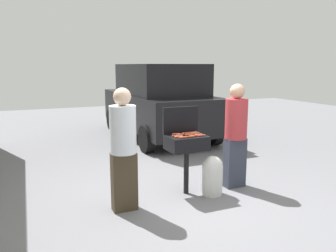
{
  "coord_description": "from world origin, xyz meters",
  "views": [
    {
      "loc": [
        -2.17,
        -4.24,
        1.99
      ],
      "look_at": [
        -0.04,
        0.71,
        1.0
      ],
      "focal_mm": 35.48,
      "sensor_mm": 36.0,
      "label": 1
    }
  ],
  "objects_px": {
    "hot_dog_7": "(201,135)",
    "hot_dog_11": "(183,137)",
    "hot_dog_6": "(176,136)",
    "hot_dog_15": "(190,137)",
    "person_left": "(123,145)",
    "propane_tank": "(212,175)",
    "hot_dog_0": "(189,134)",
    "hot_dog_3": "(176,134)",
    "hot_dog_4": "(193,132)",
    "hot_dog_10": "(196,133)",
    "hot_dog_12": "(193,136)",
    "bbq_grill": "(186,145)",
    "hot_dog_2": "(178,136)",
    "hot_dog_5": "(189,135)",
    "hot_dog_14": "(194,133)",
    "hot_dog_8": "(186,133)",
    "hot_dog_1": "(180,134)",
    "hot_dog_13": "(179,137)",
    "person_right": "(236,132)",
    "parked_minivan": "(158,101)"
  },
  "relations": [
    {
      "from": "hot_dog_7",
      "to": "hot_dog_11",
      "type": "bearing_deg",
      "value": -176.7
    },
    {
      "from": "hot_dog_6",
      "to": "hot_dog_15",
      "type": "relative_size",
      "value": 1.0
    },
    {
      "from": "person_left",
      "to": "propane_tank",
      "type": "bearing_deg",
      "value": -6.89
    },
    {
      "from": "hot_dog_0",
      "to": "hot_dog_3",
      "type": "relative_size",
      "value": 1.0
    },
    {
      "from": "hot_dog_3",
      "to": "propane_tank",
      "type": "relative_size",
      "value": 0.21
    },
    {
      "from": "hot_dog_4",
      "to": "hot_dog_10",
      "type": "distance_m",
      "value": 0.09
    },
    {
      "from": "hot_dog_0",
      "to": "hot_dog_6",
      "type": "relative_size",
      "value": 1.0
    },
    {
      "from": "hot_dog_12",
      "to": "person_left",
      "type": "bearing_deg",
      "value": -174.42
    },
    {
      "from": "bbq_grill",
      "to": "hot_dog_2",
      "type": "bearing_deg",
      "value": -173.1
    },
    {
      "from": "hot_dog_5",
      "to": "hot_dog_12",
      "type": "relative_size",
      "value": 1.0
    },
    {
      "from": "hot_dog_14",
      "to": "propane_tank",
      "type": "relative_size",
      "value": 0.21
    },
    {
      "from": "hot_dog_8",
      "to": "person_left",
      "type": "bearing_deg",
      "value": -163.58
    },
    {
      "from": "hot_dog_12",
      "to": "hot_dog_15",
      "type": "height_order",
      "value": "same"
    },
    {
      "from": "hot_dog_1",
      "to": "hot_dog_3",
      "type": "distance_m",
      "value": 0.07
    },
    {
      "from": "bbq_grill",
      "to": "hot_dog_13",
      "type": "height_order",
      "value": "hot_dog_13"
    },
    {
      "from": "person_right",
      "to": "parked_minivan",
      "type": "relative_size",
      "value": 0.38
    },
    {
      "from": "hot_dog_7",
      "to": "hot_dog_8",
      "type": "relative_size",
      "value": 1.0
    },
    {
      "from": "hot_dog_8",
      "to": "person_left",
      "type": "distance_m",
      "value": 1.15
    },
    {
      "from": "hot_dog_4",
      "to": "hot_dog_5",
      "type": "distance_m",
      "value": 0.21
    },
    {
      "from": "hot_dog_6",
      "to": "propane_tank",
      "type": "relative_size",
      "value": 0.21
    },
    {
      "from": "hot_dog_8",
      "to": "hot_dog_5",
      "type": "bearing_deg",
      "value": -99.46
    },
    {
      "from": "hot_dog_4",
      "to": "hot_dog_0",
      "type": "bearing_deg",
      "value": -144.01
    },
    {
      "from": "hot_dog_4",
      "to": "hot_dog_11",
      "type": "distance_m",
      "value": 0.42
    },
    {
      "from": "hot_dog_2",
      "to": "hot_dog_10",
      "type": "xyz_separation_m",
      "value": [
        0.33,
        0.06,
        0.0
      ]
    },
    {
      "from": "hot_dog_4",
      "to": "hot_dog_6",
      "type": "distance_m",
      "value": 0.38
    },
    {
      "from": "hot_dog_15",
      "to": "person_right",
      "type": "distance_m",
      "value": 0.88
    },
    {
      "from": "hot_dog_11",
      "to": "hot_dog_12",
      "type": "bearing_deg",
      "value": 13.71
    },
    {
      "from": "hot_dog_2",
      "to": "hot_dog_4",
      "type": "xyz_separation_m",
      "value": [
        0.33,
        0.16,
        0.0
      ]
    },
    {
      "from": "hot_dog_10",
      "to": "hot_dog_6",
      "type": "bearing_deg",
      "value": -174.46
    },
    {
      "from": "hot_dog_13",
      "to": "person_right",
      "type": "bearing_deg",
      "value": 1.73
    },
    {
      "from": "propane_tank",
      "to": "parked_minivan",
      "type": "bearing_deg",
      "value": 79.36
    },
    {
      "from": "hot_dog_0",
      "to": "hot_dog_7",
      "type": "relative_size",
      "value": 1.0
    },
    {
      "from": "hot_dog_7",
      "to": "hot_dog_5",
      "type": "bearing_deg",
      "value": 144.04
    },
    {
      "from": "hot_dog_3",
      "to": "hot_dog_8",
      "type": "xyz_separation_m",
      "value": [
        0.17,
        -0.0,
        0.0
      ]
    },
    {
      "from": "hot_dog_2",
      "to": "hot_dog_5",
      "type": "height_order",
      "value": "same"
    },
    {
      "from": "hot_dog_15",
      "to": "person_left",
      "type": "height_order",
      "value": "person_left"
    },
    {
      "from": "hot_dog_0",
      "to": "hot_dog_2",
      "type": "relative_size",
      "value": 1.0
    },
    {
      "from": "hot_dog_10",
      "to": "propane_tank",
      "type": "bearing_deg",
      "value": -56.32
    },
    {
      "from": "bbq_grill",
      "to": "hot_dog_11",
      "type": "distance_m",
      "value": 0.25
    },
    {
      "from": "hot_dog_7",
      "to": "hot_dog_11",
      "type": "relative_size",
      "value": 1.0
    },
    {
      "from": "hot_dog_3",
      "to": "hot_dog_15",
      "type": "distance_m",
      "value": 0.28
    },
    {
      "from": "hot_dog_5",
      "to": "hot_dog_12",
      "type": "distance_m",
      "value": 0.09
    },
    {
      "from": "hot_dog_10",
      "to": "propane_tank",
      "type": "xyz_separation_m",
      "value": [
        0.17,
        -0.25,
        -0.62
      ]
    },
    {
      "from": "hot_dog_10",
      "to": "person_left",
      "type": "relative_size",
      "value": 0.08
    },
    {
      "from": "hot_dog_0",
      "to": "hot_dog_6",
      "type": "distance_m",
      "value": 0.24
    },
    {
      "from": "hot_dog_1",
      "to": "hot_dog_13",
      "type": "height_order",
      "value": "same"
    },
    {
      "from": "bbq_grill",
      "to": "parked_minivan",
      "type": "xyz_separation_m",
      "value": [
        1.16,
        4.08,
        0.24
      ]
    },
    {
      "from": "hot_dog_2",
      "to": "hot_dog_10",
      "type": "distance_m",
      "value": 0.34
    },
    {
      "from": "hot_dog_8",
      "to": "propane_tank",
      "type": "distance_m",
      "value": 0.76
    },
    {
      "from": "hot_dog_6",
      "to": "hot_dog_7",
      "type": "bearing_deg",
      "value": -20.48
    }
  ]
}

